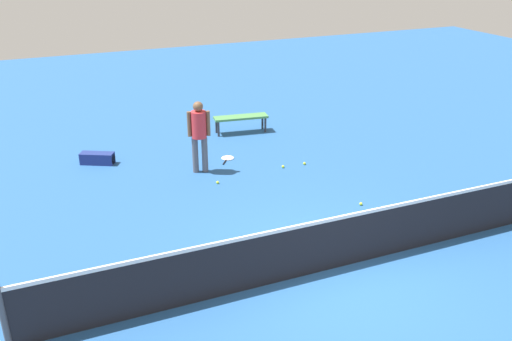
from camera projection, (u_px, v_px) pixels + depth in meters
name	position (u px, v px, depth m)	size (l,w,h in m)	color
ground_plane	(334.00, 268.00, 9.14)	(40.00, 40.00, 0.00)	#265693
court_net	(335.00, 242.00, 8.94)	(10.09, 0.09, 1.07)	#4C4C51
player_near_side	(199.00, 131.00, 12.46)	(0.53, 0.42, 1.70)	#595960
tennis_racket_near_player	(227.00, 158.00, 13.58)	(0.47, 0.58, 0.03)	white
tennis_ball_near_player	(283.00, 167.00, 13.05)	(0.07, 0.07, 0.07)	#C6E033
tennis_ball_by_net	(361.00, 204.00, 11.24)	(0.07, 0.07, 0.07)	#C6E033
tennis_ball_midcourt	(218.00, 182.00, 12.21)	(0.07, 0.07, 0.07)	#C6E033
tennis_ball_baseline	(411.00, 227.00, 10.34)	(0.07, 0.07, 0.07)	#C6E033
tennis_ball_stray_left	(329.00, 229.00, 10.27)	(0.07, 0.07, 0.07)	#C6E033
tennis_ball_stray_right	(304.00, 163.00, 13.22)	(0.07, 0.07, 0.07)	#C6E033
courtside_bench	(241.00, 118.00, 15.23)	(1.54, 0.59, 0.48)	#4C8C4C
equipment_bag	(99.00, 158.00, 13.24)	(0.84, 0.62, 0.28)	navy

